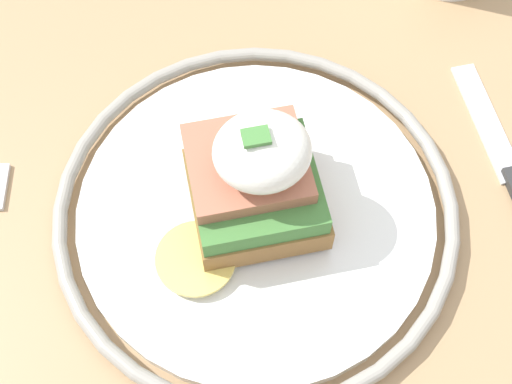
# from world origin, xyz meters

# --- Properties ---
(dining_table) EXTENTS (0.81, 0.70, 0.76)m
(dining_table) POSITION_xyz_m (0.00, 0.00, 0.61)
(dining_table) COLOR tan
(dining_table) RESTS_ON ground_plane
(plate) EXTENTS (0.28, 0.28, 0.02)m
(plate) POSITION_xyz_m (-0.04, -0.01, 0.77)
(plate) COLOR white
(plate) RESTS_ON dining_table
(sandwich) EXTENTS (0.11, 0.10, 0.09)m
(sandwich) POSITION_xyz_m (-0.04, -0.01, 0.81)
(sandwich) COLOR olive
(sandwich) RESTS_ON plate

